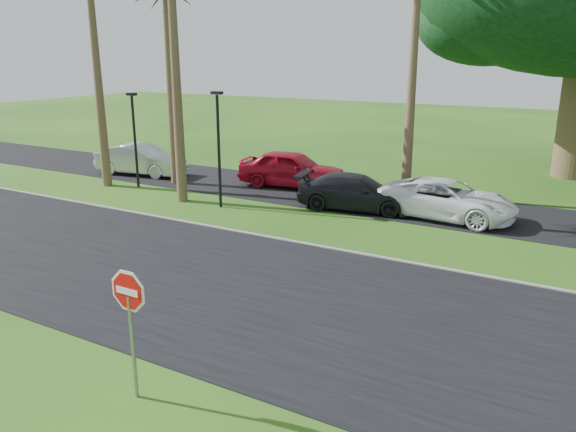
% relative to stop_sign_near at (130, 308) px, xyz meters
% --- Properties ---
extents(ground, '(120.00, 120.00, 0.00)m').
position_rel_stop_sign_near_xyz_m(ground, '(-0.50, 3.00, -1.77)').
color(ground, '#1F4912').
rests_on(ground, ground).
extents(road, '(120.00, 8.00, 0.02)m').
position_rel_stop_sign_near_xyz_m(road, '(-0.50, 5.00, -1.76)').
color(road, black).
rests_on(road, ground).
extents(parking_strip, '(120.00, 5.00, 0.02)m').
position_rel_stop_sign_near_xyz_m(parking_strip, '(-0.50, 15.50, -1.76)').
color(parking_strip, black).
rests_on(parking_strip, ground).
extents(curb, '(120.00, 0.12, 0.06)m').
position_rel_stop_sign_near_xyz_m(curb, '(-0.50, 9.05, -1.74)').
color(curb, gray).
rests_on(curb, ground).
extents(stop_sign_near, '(1.05, 0.07, 2.62)m').
position_rel_stop_sign_near_xyz_m(stop_sign_near, '(0.00, 0.00, 0.00)').
color(stop_sign_near, gray).
rests_on(stop_sign_near, ground).
extents(streetlight_left, '(0.45, 0.25, 4.34)m').
position_rel_stop_sign_near_xyz_m(streetlight_left, '(-12.00, 12.50, 0.72)').
color(streetlight_left, black).
rests_on(streetlight_left, ground).
extents(streetlight_right, '(0.45, 0.25, 4.64)m').
position_rel_stop_sign_near_xyz_m(streetlight_right, '(-6.50, 11.50, 0.88)').
color(streetlight_right, black).
rests_on(streetlight_right, ground).
extents(car_silver, '(4.91, 2.37, 1.55)m').
position_rel_stop_sign_near_xyz_m(car_silver, '(-13.80, 14.61, -1.00)').
color(car_silver, '#AFB2B7').
rests_on(car_silver, ground).
extents(car_red, '(5.22, 2.68, 1.70)m').
position_rel_stop_sign_near_xyz_m(car_red, '(-5.71, 16.05, -0.92)').
color(car_red, '#A20D1F').
rests_on(car_red, ground).
extents(car_dark, '(5.05, 2.70, 1.39)m').
position_rel_stop_sign_near_xyz_m(car_dark, '(-1.53, 13.89, -1.08)').
color(car_dark, black).
rests_on(car_dark, ground).
extents(car_minivan, '(5.37, 2.76, 1.45)m').
position_rel_stop_sign_near_xyz_m(car_minivan, '(1.92, 14.41, -1.05)').
color(car_minivan, white).
rests_on(car_minivan, ground).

